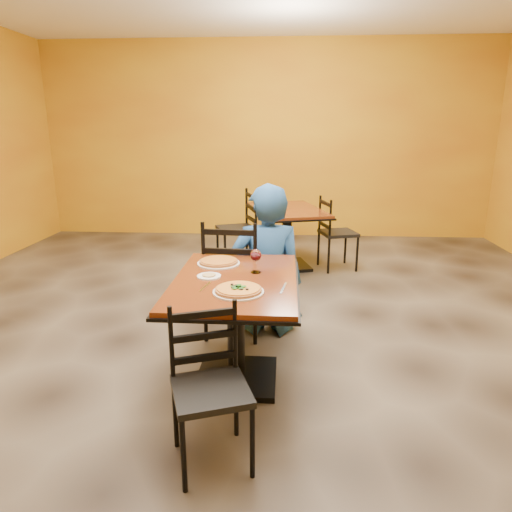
# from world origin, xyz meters

# --- Properties ---
(floor) EXTENTS (7.00, 8.00, 0.01)m
(floor) POSITION_xyz_m (0.00, 0.00, 0.00)
(floor) COLOR black
(floor) RESTS_ON ground
(wall_back) EXTENTS (7.00, 0.01, 3.00)m
(wall_back) POSITION_xyz_m (0.00, 4.00, 1.50)
(wall_back) COLOR gold
(wall_back) RESTS_ON ground
(table_main) EXTENTS (0.83, 1.23, 0.75)m
(table_main) POSITION_xyz_m (0.00, -0.50, 0.56)
(table_main) COLOR #61200F
(table_main) RESTS_ON floor
(table_second) EXTENTS (1.10, 1.37, 0.75)m
(table_second) POSITION_xyz_m (0.34, 2.20, 0.56)
(table_second) COLOR #61200F
(table_second) RESTS_ON floor
(chair_main_near) EXTENTS (0.48, 0.48, 0.83)m
(chair_main_near) POSITION_xyz_m (-0.04, -1.31, 0.42)
(chair_main_near) COLOR black
(chair_main_near) RESTS_ON floor
(chair_main_far) EXTENTS (0.48, 0.48, 1.01)m
(chair_main_far) POSITION_xyz_m (-0.10, 0.27, 0.50)
(chair_main_far) COLOR black
(chair_main_far) RESTS_ON floor
(chair_second_left) EXTENTS (0.56, 0.56, 0.96)m
(chair_second_left) POSITION_xyz_m (-0.29, 2.20, 0.48)
(chair_second_left) COLOR black
(chair_second_left) RESTS_ON floor
(chair_second_right) EXTENTS (0.50, 0.50, 0.90)m
(chair_second_right) POSITION_xyz_m (0.97, 2.20, 0.45)
(chair_second_right) COLOR black
(chair_second_right) RESTS_ON floor
(diner) EXTENTS (0.66, 0.46, 1.28)m
(diner) POSITION_xyz_m (0.17, 0.37, 0.64)
(diner) COLOR navy
(diner) RESTS_ON floor
(plate_main) EXTENTS (0.31, 0.31, 0.01)m
(plate_main) POSITION_xyz_m (0.05, -0.76, 0.76)
(plate_main) COLOR white
(plate_main) RESTS_ON table_main
(pizza_main) EXTENTS (0.28, 0.28, 0.02)m
(pizza_main) POSITION_xyz_m (0.05, -0.76, 0.77)
(pizza_main) COLOR #98350B
(pizza_main) RESTS_ON plate_main
(plate_far) EXTENTS (0.31, 0.31, 0.01)m
(plate_far) POSITION_xyz_m (-0.16, -0.18, 0.76)
(plate_far) COLOR white
(plate_far) RESTS_ON table_main
(pizza_far) EXTENTS (0.28, 0.28, 0.02)m
(pizza_far) POSITION_xyz_m (-0.16, -0.18, 0.77)
(pizza_far) COLOR orange
(pizza_far) RESTS_ON plate_far
(side_plate) EXTENTS (0.16, 0.16, 0.01)m
(side_plate) POSITION_xyz_m (-0.18, -0.48, 0.76)
(side_plate) COLOR white
(side_plate) RESTS_ON table_main
(dip) EXTENTS (0.09, 0.09, 0.01)m
(dip) POSITION_xyz_m (-0.18, -0.48, 0.76)
(dip) COLOR #A78751
(dip) RESTS_ON side_plate
(wine_glass) EXTENTS (0.08, 0.08, 0.18)m
(wine_glass) POSITION_xyz_m (0.13, -0.36, 0.84)
(wine_glass) COLOR white
(wine_glass) RESTS_ON table_main
(fork) EXTENTS (0.05, 0.19, 0.00)m
(fork) POSITION_xyz_m (-0.17, -0.67, 0.75)
(fork) COLOR silver
(fork) RESTS_ON table_main
(knife) EXTENTS (0.05, 0.21, 0.00)m
(knife) POSITION_xyz_m (0.32, -0.67, 0.75)
(knife) COLOR silver
(knife) RESTS_ON table_main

